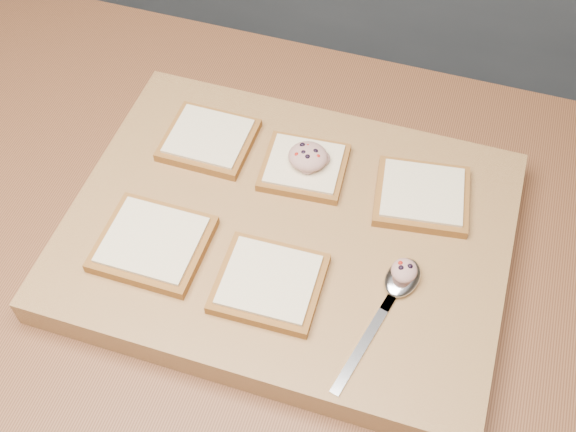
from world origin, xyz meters
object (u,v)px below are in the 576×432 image
(cutting_board, at_px, (288,234))
(tuna_salad_dollop, at_px, (308,156))
(spoon, at_px, (397,287))
(bread_far_center, at_px, (304,167))

(cutting_board, distance_m, tuna_salad_dollop, 0.11)
(cutting_board, relative_size, tuna_salad_dollop, 10.51)
(cutting_board, bearing_deg, spoon, -18.70)
(bread_far_center, relative_size, spoon, 0.58)
(tuna_salad_dollop, bearing_deg, cutting_board, -88.60)
(bread_far_center, distance_m, spoon, 0.22)
(cutting_board, distance_m, spoon, 0.16)
(cutting_board, height_order, tuna_salad_dollop, tuna_salad_dollop)
(tuna_salad_dollop, bearing_deg, spoon, -43.30)
(spoon, bearing_deg, tuna_salad_dollop, 136.70)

